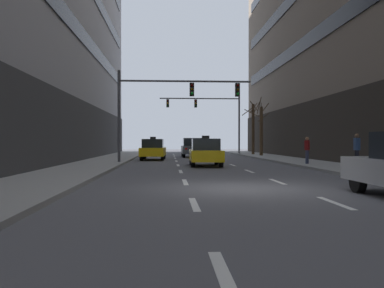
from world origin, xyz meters
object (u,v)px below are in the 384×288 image
object	(u,v)px
pedestrian_0	(357,148)
pedestrian_1	(307,148)
car_driving_2	(193,148)
taxi_driving_0	(153,150)
taxi_driving_1	(205,153)
traffic_signal_1	(212,111)
street_tree_0	(261,130)
street_tree_1	(253,127)
traffic_signal_0	(167,98)

from	to	relation	value
pedestrian_0	pedestrian_1	size ratio (longest dim) A/B	1.08
car_driving_2	taxi_driving_0	bearing A→B (deg)	-122.36
taxi_driving_0	taxi_driving_1	distance (m)	8.64
taxi_driving_0	traffic_signal_1	size ratio (longest dim) A/B	0.51
taxi_driving_0	pedestrian_0	distance (m)	15.67
taxi_driving_1	street_tree_0	world-z (taller)	street_tree_0
street_tree_1	traffic_signal_0	bearing A→B (deg)	-120.63
traffic_signal_0	car_driving_2	bearing A→B (deg)	78.36
street_tree_0	street_tree_1	bearing A→B (deg)	89.55
car_driving_2	traffic_signal_0	distance (m)	11.50
taxi_driving_1	traffic_signal_0	distance (m)	4.69
taxi_driving_1	pedestrian_0	distance (m)	8.05
taxi_driving_1	pedestrian_1	size ratio (longest dim) A/B	2.75
traffic_signal_0	pedestrian_1	bearing A→B (deg)	-19.61
taxi_driving_0	car_driving_2	xyz separation A→B (m)	(3.32, 5.24, 0.05)
taxi_driving_0	traffic_signal_1	xyz separation A→B (m)	(5.74, 11.55, 3.84)
taxi_driving_0	car_driving_2	world-z (taller)	taxi_driving_0
traffic_signal_0	traffic_signal_1	distance (m)	17.72
traffic_signal_0	pedestrian_1	distance (m)	9.01
taxi_driving_0	street_tree_0	world-z (taller)	street_tree_0
pedestrian_0	traffic_signal_0	bearing A→B (deg)	146.46
traffic_signal_0	street_tree_1	bearing A→B (deg)	59.37
taxi_driving_0	street_tree_0	xyz separation A→B (m)	(9.53, 5.23, 1.69)
street_tree_1	pedestrian_0	size ratio (longest dim) A/B	3.37
car_driving_2	traffic_signal_1	distance (m)	7.74
traffic_signal_1	pedestrian_1	bearing A→B (deg)	-80.52
traffic_signal_0	traffic_signal_1	xyz separation A→B (m)	(4.64, 17.10, 0.50)
taxi_driving_0	street_tree_0	size ratio (longest dim) A/B	0.87
taxi_driving_1	pedestrian_0	world-z (taller)	pedestrian_0
traffic_signal_0	traffic_signal_1	world-z (taller)	traffic_signal_1
pedestrian_0	pedestrian_1	xyz separation A→B (m)	(-1.34, 3.33, -0.08)
pedestrian_1	traffic_signal_0	bearing A→B (deg)	160.39
traffic_signal_1	pedestrian_0	world-z (taller)	traffic_signal_1
taxi_driving_0	street_tree_1	world-z (taller)	street_tree_1
traffic_signal_0	pedestrian_0	size ratio (longest dim) A/B	5.05
taxi_driving_0	traffic_signal_0	xyz separation A→B (m)	(1.10, -5.55, 3.34)
taxi_driving_1	street_tree_1	xyz separation A→B (m)	(6.28, 16.74, 2.04)
traffic_signal_1	car_driving_2	bearing A→B (deg)	-110.97
traffic_signal_1	street_tree_0	xyz separation A→B (m)	(3.79, -6.32, -2.16)
taxi_driving_1	traffic_signal_0	world-z (taller)	traffic_signal_0
traffic_signal_1	taxi_driving_0	bearing A→B (deg)	-116.42
taxi_driving_0	taxi_driving_1	world-z (taller)	taxi_driving_0
taxi_driving_1	street_tree_1	bearing A→B (deg)	69.42
traffic_signal_0	pedestrian_1	world-z (taller)	traffic_signal_0
taxi_driving_1	pedestrian_1	bearing A→B (deg)	-3.82
taxi_driving_0	traffic_signal_0	size ratio (longest dim) A/B	0.51
pedestrian_0	traffic_signal_1	bearing A→B (deg)	101.35
street_tree_0	street_tree_1	xyz separation A→B (m)	(0.03, 3.51, 0.34)
pedestrian_0	street_tree_0	bearing A→B (deg)	92.96
taxi_driving_0	car_driving_2	distance (m)	6.21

